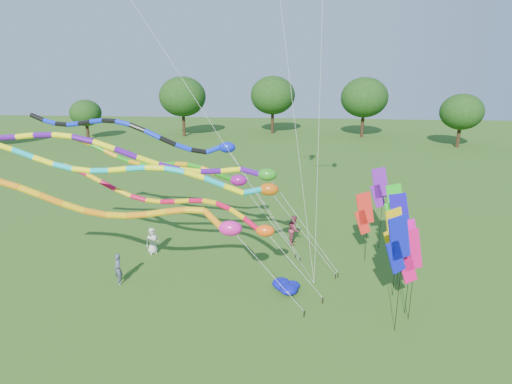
# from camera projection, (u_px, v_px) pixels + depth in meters

# --- Properties ---
(ground) EXTENTS (160.00, 160.00, 0.00)m
(ground) POSITION_uv_depth(u_px,v_px,m) (256.00, 334.00, 17.66)
(ground) COLOR #2C5817
(ground) RESTS_ON ground
(tree_ring) EXTENTS (119.44, 117.12, 9.14)m
(tree_ring) POSITION_uv_depth(u_px,v_px,m) (284.00, 187.00, 19.44)
(tree_ring) COLOR #382314
(tree_ring) RESTS_ON ground
(tube_kite_red) EXTENTS (13.97, 4.02, 6.09)m
(tube_kite_red) POSITION_uv_depth(u_px,v_px,m) (185.00, 204.00, 21.69)
(tube_kite_red) COLOR black
(tube_kite_red) RESTS_ON ground
(tube_kite_orange) EXTENTS (15.20, 1.37, 6.79)m
(tube_kite_orange) POSITION_uv_depth(u_px,v_px,m) (127.00, 209.00, 18.23)
(tube_kite_orange) COLOR black
(tube_kite_orange) RESTS_ON ground
(tube_kite_purple) EXTENTS (17.60, 1.62, 8.29)m
(tube_kite_purple) POSITION_uv_depth(u_px,v_px,m) (156.00, 158.00, 20.85)
(tube_kite_purple) COLOR black
(tube_kite_purple) RESTS_ON ground
(tube_kite_blue) EXTENTS (15.25, 1.50, 8.60)m
(tube_kite_blue) POSITION_uv_depth(u_px,v_px,m) (150.00, 135.00, 23.14)
(tube_kite_blue) COLOR black
(tube_kite_blue) RESTS_ON ground
(tube_kite_cyan) EXTENTS (16.17, 1.98, 7.83)m
(tube_kite_cyan) POSITION_uv_depth(u_px,v_px,m) (166.00, 175.00, 20.31)
(tube_kite_cyan) COLOR black
(tube_kite_cyan) RESTS_ON ground
(tube_kite_green) EXTENTS (14.98, 2.29, 7.37)m
(tube_kite_green) POSITION_uv_depth(u_px,v_px,m) (167.00, 164.00, 25.02)
(tube_kite_green) COLOR black
(tube_kite_green) RESTS_ON ground
(banner_pole_magenta_a) EXTENTS (1.15, 0.36, 4.25)m
(banner_pole_magenta_a) POSITION_uv_depth(u_px,v_px,m) (410.00, 257.00, 17.83)
(banner_pole_magenta_a) COLOR black
(banner_pole_magenta_a) RESTS_ON ground
(banner_pole_orange) EXTENTS (1.11, 0.51, 4.51)m
(banner_pole_orange) POSITION_uv_depth(u_px,v_px,m) (394.00, 233.00, 19.67)
(banner_pole_orange) COLOR black
(banner_pole_orange) RESTS_ON ground
(banner_pole_green) EXTENTS (1.16, 0.08, 4.57)m
(banner_pole_green) POSITION_uv_depth(u_px,v_px,m) (394.00, 205.00, 23.51)
(banner_pole_green) COLOR black
(banner_pole_green) RESTS_ON ground
(banner_pole_red) EXTENTS (1.15, 0.32, 4.11)m
(banner_pole_red) POSITION_uv_depth(u_px,v_px,m) (364.00, 213.00, 23.57)
(banner_pole_red) COLOR black
(banner_pole_red) RESTS_ON ground
(banner_pole_magenta_b) EXTENTS (1.16, 0.17, 4.49)m
(banner_pole_magenta_b) POSITION_uv_depth(u_px,v_px,m) (406.00, 246.00, 18.27)
(banner_pole_magenta_b) COLOR black
(banner_pole_magenta_b) RESTS_ON ground
(banner_pole_blue_a) EXTENTS (1.11, 0.51, 5.15)m
(banner_pole_blue_a) POSITION_uv_depth(u_px,v_px,m) (398.00, 245.00, 16.75)
(banner_pole_blue_a) COLOR black
(banner_pole_blue_a) RESTS_ON ground
(banner_pole_violet) EXTENTS (1.16, 0.16, 5.08)m
(banner_pole_violet) POSITION_uv_depth(u_px,v_px,m) (379.00, 188.00, 25.04)
(banner_pole_violet) COLOR black
(banner_pole_violet) RESTS_ON ground
(banner_pole_blue_b) EXTENTS (1.16, 0.25, 4.85)m
(banner_pole_blue_b) POSITION_uv_depth(u_px,v_px,m) (398.00, 217.00, 20.75)
(banner_pole_blue_b) COLOR black
(banner_pole_blue_b) RESTS_ON ground
(blue_nylon_heap) EXTENTS (1.14, 1.63, 0.55)m
(blue_nylon_heap) POSITION_uv_depth(u_px,v_px,m) (291.00, 283.00, 21.27)
(blue_nylon_heap) COLOR #0C10A3
(blue_nylon_heap) RESTS_ON ground
(person_a) EXTENTS (0.93, 0.85, 1.59)m
(person_a) POSITION_uv_depth(u_px,v_px,m) (152.00, 241.00, 25.14)
(person_a) COLOR beige
(person_a) RESTS_ON ground
(person_b) EXTENTS (0.68, 0.69, 1.61)m
(person_b) POSITION_uv_depth(u_px,v_px,m) (118.00, 269.00, 21.56)
(person_b) COLOR #424B5D
(person_b) RESTS_ON ground
(person_c) EXTENTS (0.73, 0.92, 1.83)m
(person_c) POSITION_uv_depth(u_px,v_px,m) (294.00, 230.00, 26.54)
(person_c) COLOR maroon
(person_c) RESTS_ON ground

